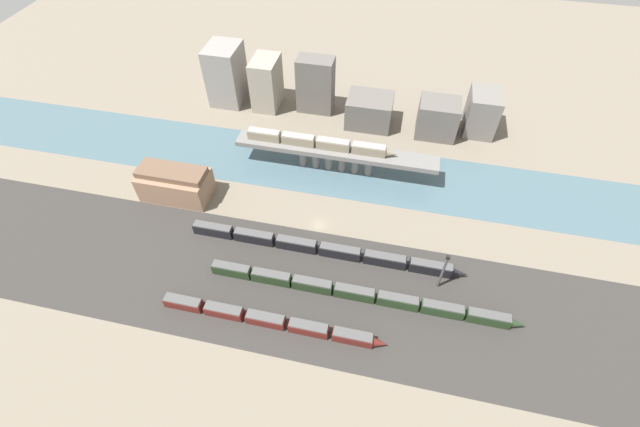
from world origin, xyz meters
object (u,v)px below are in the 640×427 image
train_yard_near (271,321)px  signal_tower (443,271)px  train_yard_mid (359,294)px  warehouse_building (175,183)px  train_on_bridge (320,143)px  train_yard_far (323,249)px

train_yard_near → signal_tower: signal_tower is taller
train_yard_mid → warehouse_building: (-65.87, 26.52, 3.46)m
train_on_bridge → train_yard_far: 39.76m
train_yard_near → train_yard_mid: size_ratio=0.70×
train_yard_far → signal_tower: (34.34, -4.46, 5.42)m
train_yard_near → train_yard_mid: train_yard_mid is taller
warehouse_building → signal_tower: signal_tower is taller
train_yard_mid → train_yard_far: size_ratio=1.04×
train_yard_far → warehouse_building: (-52.91, 13.59, 3.46)m
train_yard_mid → signal_tower: signal_tower is taller
train_on_bridge → warehouse_building: train_on_bridge is taller
train_yard_mid → train_yard_far: bearing=135.1°
train_on_bridge → warehouse_building: 50.39m
train_on_bridge → train_yard_near: (0.58, -63.41, -9.26)m
train_yard_far → warehouse_building: bearing=165.6°
train_yard_mid → train_yard_far: train_yard_far is taller
warehouse_building → signal_tower: (87.25, -18.06, 1.96)m
train_on_bridge → train_yard_far: (8.99, -37.66, -9.02)m
train_yard_near → train_yard_far: 27.08m
train_on_bridge → train_yard_mid: 55.88m
signal_tower → train_on_bridge: bearing=135.8°
train_yard_far → signal_tower: size_ratio=5.86×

